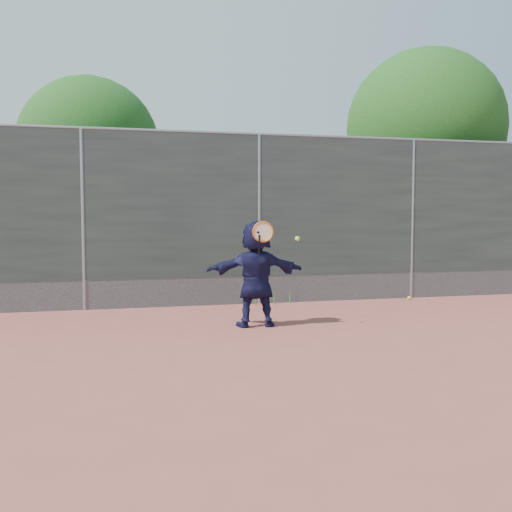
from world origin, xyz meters
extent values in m
plane|color=#9E4C42|center=(0.00, 0.00, 0.00)|extent=(80.00, 80.00, 0.00)
imported|color=#141438|center=(-0.55, 1.46, 0.75)|extent=(1.42, 0.54, 1.50)
sphere|color=#BBEF35|center=(2.84, 3.27, 0.03)|extent=(0.07, 0.07, 0.07)
cube|color=#38423D|center=(0.00, 3.50, 1.75)|extent=(20.00, 0.04, 2.50)
cube|color=slate|center=(0.00, 3.50, 0.25)|extent=(20.00, 0.03, 0.50)
cylinder|color=gray|center=(0.00, 3.50, 3.00)|extent=(20.00, 0.05, 0.05)
cylinder|color=gray|center=(-3.00, 3.50, 1.50)|extent=(0.06, 0.06, 3.00)
cylinder|color=gray|center=(0.00, 3.50, 1.50)|extent=(0.06, 0.06, 3.00)
cylinder|color=gray|center=(3.00, 3.50, 1.50)|extent=(0.06, 0.06, 3.00)
torus|color=orange|center=(-0.50, 1.26, 1.34)|extent=(0.29, 0.06, 0.29)
cylinder|color=beige|center=(-0.50, 1.26, 1.34)|extent=(0.25, 0.03, 0.25)
cylinder|color=black|center=(-0.55, 1.28, 1.14)|extent=(0.04, 0.13, 0.33)
sphere|color=#BBEF35|center=(-0.04, 1.16, 1.25)|extent=(0.07, 0.07, 0.07)
cylinder|color=#382314|center=(4.50, 5.70, 1.30)|extent=(0.28, 0.28, 2.60)
sphere|color=#23561C|center=(4.50, 5.70, 3.59)|extent=(3.60, 3.60, 3.60)
sphere|color=#23561C|center=(5.22, 5.90, 3.23)|extent=(2.52, 2.52, 2.52)
cylinder|color=#382314|center=(-3.00, 6.50, 1.10)|extent=(0.28, 0.28, 2.20)
sphere|color=#23561C|center=(-3.00, 6.50, 3.03)|extent=(3.00, 3.00, 3.00)
sphere|color=#23561C|center=(-2.40, 6.70, 2.73)|extent=(2.10, 2.10, 2.10)
cone|color=#387226|center=(0.25, 3.38, 0.13)|extent=(0.03, 0.03, 0.26)
cone|color=#387226|center=(0.55, 3.40, 0.15)|extent=(0.03, 0.03, 0.30)
cone|color=#387226|center=(-0.10, 3.36, 0.11)|extent=(0.03, 0.03, 0.22)
camera|label=1|loc=(-2.45, -6.32, 1.56)|focal=40.00mm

